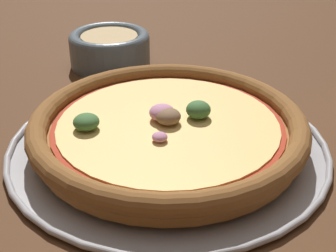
% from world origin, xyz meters
% --- Properties ---
extents(ground_plane, '(3.00, 3.00, 0.00)m').
position_xyz_m(ground_plane, '(0.00, 0.00, 0.00)').
color(ground_plane, '#4C2D19').
extents(pizza_tray, '(0.38, 0.38, 0.01)m').
position_xyz_m(pizza_tray, '(0.00, 0.00, 0.00)').
color(pizza_tray, '#9E9EA3').
rests_on(pizza_tray, ground_plane).
extents(pizza, '(0.32, 0.32, 0.04)m').
position_xyz_m(pizza, '(0.00, -0.00, 0.03)').
color(pizza, '#A86B33').
rests_on(pizza, pizza_tray).
extents(bowl_near, '(0.13, 0.13, 0.06)m').
position_xyz_m(bowl_near, '(0.10, -0.26, 0.03)').
color(bowl_near, slate).
rests_on(bowl_near, ground_plane).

